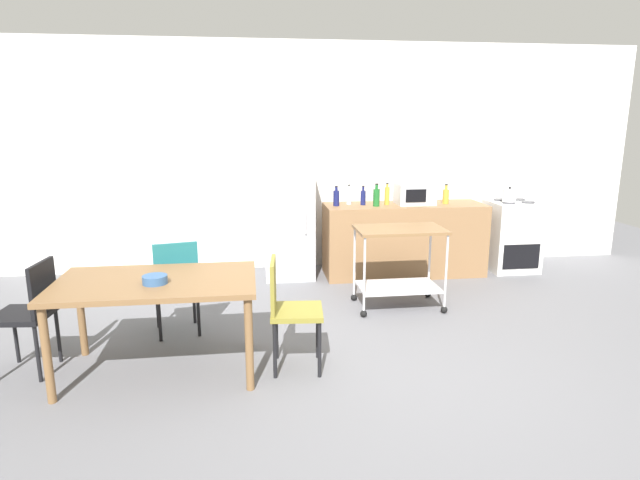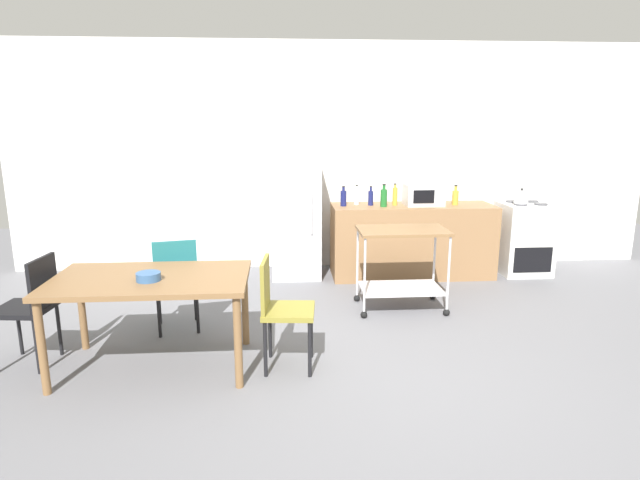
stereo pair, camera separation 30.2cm
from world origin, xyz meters
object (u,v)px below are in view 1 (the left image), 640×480
stove_oven (511,236)px  refrigerator (288,215)px  microwave (415,194)px  bottle_sparkling_water (349,196)px  kitchen_cart (399,254)px  bottle_soda (336,198)px  bottle_vinegar (387,195)px  bottle_sesame_oil (363,197)px  fruit_bowl (155,280)px  kettle (509,195)px  bottle_soy_sauce (446,196)px  chair_black (30,309)px  chair_teal (176,280)px  chair_olive (288,306)px  bottle_olive_oil (376,197)px  dining_table (156,290)px

stove_oven → refrigerator: (-2.90, 0.08, 0.32)m
refrigerator → microwave: size_ratio=3.37×
bottle_sparkling_water → kitchen_cart: bearing=-77.0°
bottle_soda → bottle_vinegar: bottle_vinegar is taller
bottle_sesame_oil → fruit_bowl: bearing=-130.3°
kitchen_cart → bottle_sesame_oil: 1.29m
kitchen_cart → bottle_sesame_oil: (-0.13, 1.21, 0.42)m
bottle_sparkling_water → kettle: 2.03m
bottle_soy_sauce → fruit_bowl: (-3.15, -2.44, -0.22)m
kitchen_cart → chair_black: bearing=-161.8°
chair_black → bottle_sparkling_water: bottle_sparkling_water is taller
microwave → fruit_bowl: bearing=-138.4°
chair_teal → bottle_vinegar: bottle_vinegar is taller
refrigerator → bottle_sesame_oil: (0.92, -0.07, 0.22)m
chair_black → bottle_vinegar: bottle_vinegar is taller
chair_olive → kettle: bearing=-46.7°
chair_teal → kettle: kettle is taller
microwave → bottle_soy_sauce: bearing=-1.3°
bottle_sparkling_water → stove_oven: bearing=-2.0°
stove_oven → bottle_soy_sauce: size_ratio=3.75×
microwave → kettle: bearing=-3.6°
bottle_soy_sauce → stove_oven: bearing=2.0°
refrigerator → bottle_soda: refrigerator is taller
bottle_vinegar → fruit_bowl: size_ratio=1.48×
bottle_olive_oil → kettle: 1.72m
bottle_sparkling_water → bottle_olive_oil: bottle_olive_oil is taller
dining_table → microwave: 3.65m
bottle_olive_oil → fruit_bowl: bottle_olive_oil is taller
chair_teal → stove_oven: (4.05, 1.64, -0.07)m
kitchen_cart → bottle_vinegar: size_ratio=3.37×
kitchen_cart → kettle: 2.10m
chair_olive → refrigerator: bearing=0.6°
chair_black → bottle_vinegar: size_ratio=3.30×
kitchen_cart → bottle_vinegar: 1.28m
bottle_sesame_oil → bottle_vinegar: (0.30, -0.02, 0.02)m
refrigerator → bottle_olive_oil: bearing=-10.3°
refrigerator → bottle_sparkling_water: refrigerator is taller
bottle_soda → refrigerator: bearing=169.7°
chair_black → bottle_soy_sauce: bearing=124.3°
chair_black → bottle_sesame_oil: (3.09, 2.26, 0.48)m
refrigerator → bottle_soda: size_ratio=6.34×
chair_olive → bottle_sparkling_water: (0.95, 2.52, 0.48)m
chair_olive → bottle_soy_sauce: bearing=-36.8°
bottle_soda → fruit_bowl: size_ratio=1.34×
bottle_olive_oil → dining_table: bearing=-134.9°
bottle_sesame_oil → dining_table: bearing=-131.6°
chair_olive → bottle_olive_oil: 2.70m
bottle_soda → bottle_sparkling_water: bearing=29.0°
bottle_sparkling_water → bottle_olive_oil: bearing=-31.2°
microwave → bottle_soy_sauce: 0.40m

